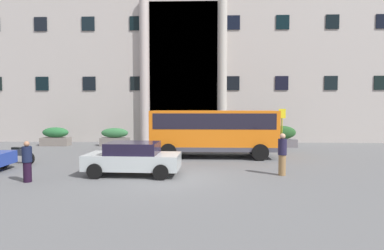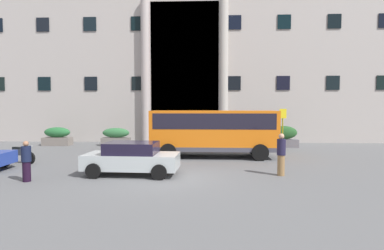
{
  "view_description": "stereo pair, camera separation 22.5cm",
  "coord_description": "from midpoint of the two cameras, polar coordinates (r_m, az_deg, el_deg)",
  "views": [
    {
      "loc": [
        1.35,
        -12.38,
        2.86
      ],
      "look_at": [
        0.83,
        5.24,
        1.87
      ],
      "focal_mm": 29.12,
      "sensor_mm": 36.0,
      "label": 1
    },
    {
      "loc": [
        1.58,
        -12.37,
        2.86
      ],
      "look_at": [
        0.83,
        5.24,
        1.87
      ],
      "focal_mm": 29.12,
      "sensor_mm": 36.0,
      "label": 2
    }
  ],
  "objects": [
    {
      "name": "hedge_planter_entrance_right",
      "position": [
        23.36,
        15.88,
        -2.09
      ],
      "size": [
        2.07,
        0.75,
        1.54
      ],
      "color": "slate",
      "rests_on": "ground_plane"
    },
    {
      "name": "office_building_facade",
      "position": [
        30.97,
        -1.13,
        18.37
      ],
      "size": [
        39.11,
        9.62,
        21.9
      ],
      "color": "#ACA49E",
      "rests_on": "ground_plane"
    },
    {
      "name": "hedge_planter_entrance_left",
      "position": [
        25.56,
        -23.94,
        -1.98
      ],
      "size": [
        2.05,
        0.93,
        1.37
      ],
      "color": "slate",
      "rests_on": "ground_plane"
    },
    {
      "name": "hedge_planter_far_east",
      "position": [
        23.91,
        -14.22,
        -2.19
      ],
      "size": [
        2.1,
        0.73,
        1.34
      ],
      "color": "slate",
      "rests_on": "ground_plane"
    },
    {
      "name": "bus_stop_sign",
      "position": [
        20.62,
        15.84,
        -0.09
      ],
      "size": [
        0.44,
        0.08,
        2.77
      ],
      "color": "#969315",
      "rests_on": "ground_plane"
    },
    {
      "name": "white_taxi_kerbside",
      "position": [
        13.51,
        -11.22,
        -5.97
      ],
      "size": [
        4.01,
        2.06,
        1.39
      ],
      "rotation": [
        0.0,
        0.0,
        -0.05
      ],
      "color": "#B1B9BA",
      "rests_on": "ground_plane"
    },
    {
      "name": "ground_plane",
      "position": [
        12.8,
        -5.0,
        -9.97
      ],
      "size": [
        80.0,
        64.0,
        0.12
      ],
      "primitive_type": "cube",
      "color": "#5B5C5D"
    },
    {
      "name": "motorcycle_far_end",
      "position": [
        18.31,
        -29.45,
        -4.74
      ],
      "size": [
        1.85,
        0.77,
        0.89
      ],
      "rotation": [
        0.0,
        0.0,
        -0.3
      ],
      "color": "black",
      "rests_on": "ground_plane"
    },
    {
      "name": "pedestrian_man_red_shirt",
      "position": [
        13.64,
        15.75,
        -5.16
      ],
      "size": [
        0.36,
        0.36,
        1.78
      ],
      "rotation": [
        0.0,
        0.0,
        0.04
      ],
      "color": "olive",
      "rests_on": "ground_plane"
    },
    {
      "name": "orange_minibus",
      "position": [
        17.93,
        3.62,
        -0.78
      ],
      "size": [
        7.12,
        2.63,
        2.68
      ],
      "rotation": [
        0.0,
        0.0,
        -0.01
      ],
      "color": "orange",
      "rests_on": "ground_plane"
    },
    {
      "name": "pedestrian_man_crossing",
      "position": [
        13.6,
        -28.38,
        -5.92
      ],
      "size": [
        0.36,
        0.36,
        1.58
      ],
      "rotation": [
        0.0,
        0.0,
        1.22
      ],
      "color": "black",
      "rests_on": "ground_plane"
    }
  ]
}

